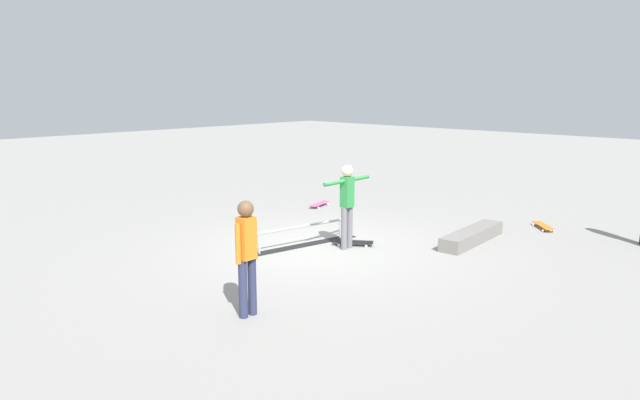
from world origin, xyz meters
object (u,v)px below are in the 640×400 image
skateboard_main (353,242)px  loose_skateboard_pink (320,204)px  skate_ledge (472,236)px  bystander_orange_shirt (247,252)px  grind_rail (302,237)px  loose_skateboard_orange (543,226)px  skater_main (347,201)px

skateboard_main → loose_skateboard_pink: size_ratio=0.94×
skate_ledge → bystander_orange_shirt: bystander_orange_shirt is taller
grind_rail → loose_skateboard_orange: (-4.69, 2.91, -0.11)m
skate_ledge → loose_skateboard_pink: 4.72m
bystander_orange_shirt → loose_skateboard_pink: 7.48m
grind_rail → loose_skateboard_orange: bearing=158.4°
grind_rail → loose_skateboard_pink: bearing=-131.5°
skateboard_main → loose_skateboard_orange: bearing=-153.4°
grind_rail → skateboard_main: grind_rail is taller
skater_main → skateboard_main: 0.92m
grind_rail → bystander_orange_shirt: bearing=43.7°
skateboard_main → loose_skateboard_pink: (-2.29, -3.10, 0.00)m
skate_ledge → loose_skateboard_pink: (-0.44, -4.70, -0.06)m
skate_ledge → loose_skateboard_orange: (-2.12, 0.59, -0.06)m
skate_ledge → loose_skateboard_orange: bearing=164.5°
skateboard_main → skater_main: bearing=65.4°
grind_rail → bystander_orange_shirt: 3.69m
skateboard_main → loose_skateboard_orange: 4.53m
skater_main → skateboard_main: (-0.25, -0.04, -0.89)m
grind_rail → bystander_orange_shirt: bystander_orange_shirt is taller
loose_skateboard_orange → skate_ledge: bearing=119.9°
bystander_orange_shirt → loose_skateboard_orange: (-7.70, 0.92, -0.85)m
grind_rail → skater_main: 1.19m
skater_main → skateboard_main: bearing=8.0°
loose_skateboard_pink → bystander_orange_shirt: bearing=-159.4°
grind_rail → skate_ledge: (-2.57, 2.33, -0.05)m
bystander_orange_shirt → skater_main: bearing=18.6°
bystander_orange_shirt → grind_rail: bearing=32.7°
grind_rail → skateboard_main: bearing=144.8°
skater_main → loose_skateboard_orange: (-4.22, 2.14, -0.89)m
grind_rail → loose_skateboard_orange: size_ratio=3.67×
skateboard_main → grind_rail: bearing=10.0°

